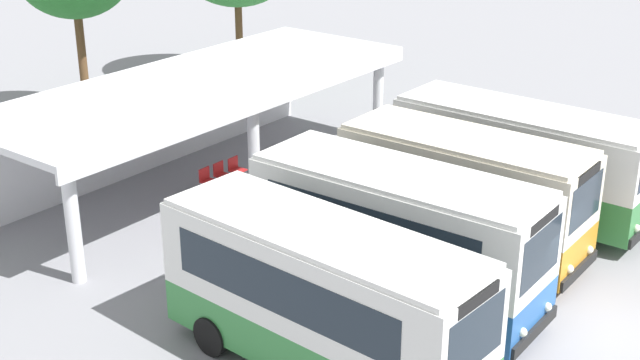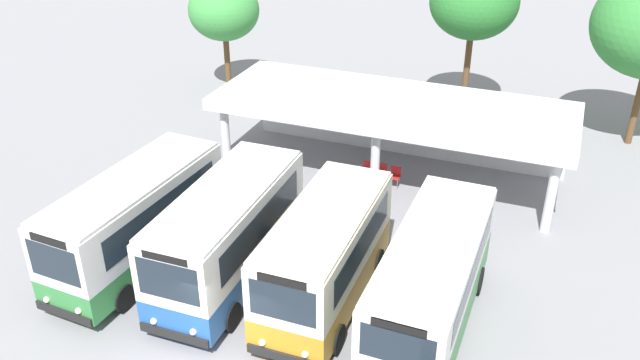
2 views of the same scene
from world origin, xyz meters
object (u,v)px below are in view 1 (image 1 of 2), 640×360
waiting_chair_end_by_column (207,179)px  city_bus_nearest_orange (322,295)px  city_bus_middle_cream (464,191)px  waiting_chair_middle_seat (236,168)px  city_bus_fourth_amber (521,157)px  waiting_chair_second_from_end (221,173)px  city_bus_second_in_row (398,233)px

waiting_chair_end_by_column → city_bus_nearest_orange: bearing=-122.0°
city_bus_middle_cream → waiting_chair_middle_seat: size_ratio=7.67×
city_bus_nearest_orange → city_bus_fourth_amber: size_ratio=0.98×
waiting_chair_end_by_column → waiting_chair_second_from_end: 0.61m
city_bus_second_in_row → city_bus_middle_cream: bearing=1.5°
city_bus_nearest_orange → city_bus_second_in_row: city_bus_second_in_row is taller
city_bus_fourth_amber → waiting_chair_end_by_column: size_ratio=8.71×
city_bus_nearest_orange → city_bus_fourth_amber: 9.86m
city_bus_second_in_row → waiting_chair_second_from_end: size_ratio=8.27×
waiting_chair_second_from_end → city_bus_middle_cream: bearing=-85.5°
city_bus_second_in_row → waiting_chair_end_by_column: city_bus_second_in_row is taller
city_bus_nearest_orange → waiting_chair_end_by_column: 10.14m
city_bus_middle_cream → waiting_chair_end_by_column: bearing=98.7°
waiting_chair_end_by_column → waiting_chair_middle_seat: 1.22m
city_bus_nearest_orange → waiting_chair_end_by_column: size_ratio=8.56×
city_bus_second_in_row → waiting_chair_middle_seat: city_bus_second_in_row is taller
city_bus_nearest_orange → waiting_chair_middle_seat: bearing=52.3°
city_bus_second_in_row → waiting_chair_second_from_end: 8.73m
city_bus_nearest_orange → city_bus_fourth_amber: bearing=2.0°
city_bus_fourth_amber → city_bus_nearest_orange: bearing=-178.0°
city_bus_nearest_orange → waiting_chair_second_from_end: size_ratio=8.56×
city_bus_fourth_amber → waiting_chair_second_from_end: 9.15m
city_bus_nearest_orange → city_bus_middle_cream: 6.58m
city_bus_nearest_orange → waiting_chair_end_by_column: city_bus_nearest_orange is taller
waiting_chair_middle_seat → waiting_chair_second_from_end: bearing=174.8°
city_bus_nearest_orange → waiting_chair_second_from_end: 10.46m
waiting_chair_end_by_column → city_bus_middle_cream: bearing=-81.3°
waiting_chair_middle_seat → city_bus_second_in_row: bearing=-111.8°
city_bus_second_in_row → waiting_chair_middle_seat: (3.26, 8.16, -1.34)m
city_bus_second_in_row → city_bus_fourth_amber: bearing=0.4°
city_bus_nearest_orange → waiting_chair_middle_seat: size_ratio=8.56×
city_bus_fourth_amber → waiting_chair_end_by_column: 9.43m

